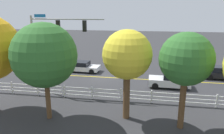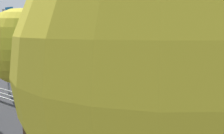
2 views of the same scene
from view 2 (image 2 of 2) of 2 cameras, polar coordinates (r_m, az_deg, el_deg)
name	(u,v)px [view 2 (image 2 of 2)]	position (r m, az deg, el deg)	size (l,w,h in m)	color
ground_plane	(95,92)	(21.13, -4.09, -6.05)	(120.00, 120.00, 0.00)	#2D2D30
lane_center_stripe	(133,99)	(18.87, 5.28, -7.91)	(28.00, 0.16, 0.01)	gold
signal_assembly	(18,35)	(20.00, -22.05, 7.34)	(7.00, 0.38, 7.32)	gray
car_0	(85,77)	(24.42, -6.55, -2.50)	(4.28, 2.19, 1.31)	silver
car_1	(163,106)	(15.36, 12.31, -9.43)	(4.13, 1.98, 1.43)	silver
white_rail_fence	(63,112)	(14.54, -11.82, -10.81)	(26.10, 0.10, 1.15)	white
tree_1	(23,48)	(11.34, -20.96, 4.36)	(3.44, 3.44, 6.46)	brown
tree_3	(68,54)	(7.92, -10.70, 3.15)	(3.37, 3.37, 6.42)	brown
tree_4	(148,69)	(4.13, 8.79, -0.55)	(4.47, 4.47, 7.06)	brown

